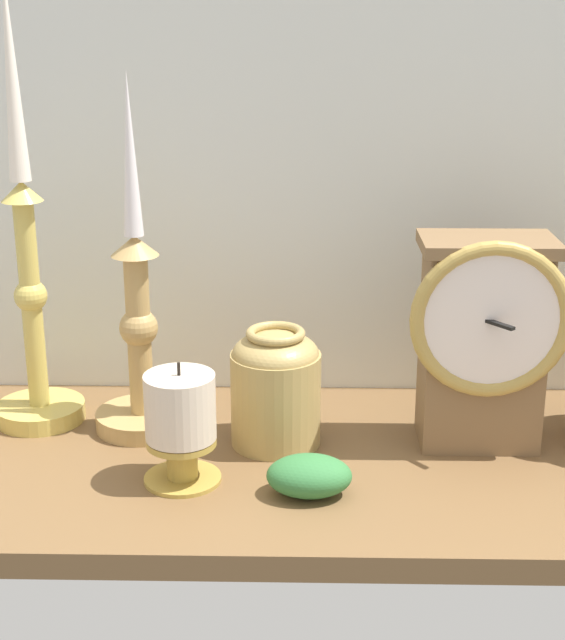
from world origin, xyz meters
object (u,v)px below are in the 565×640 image
Objects in this scene: candlestick_tall_center at (141,336)px; brass_vase_jar at (278,385)px; candlestick_tall_left at (32,286)px; pillar_candle_near_clock at (183,422)px; mantel_clock at (486,338)px.

brass_vase_jar is at bearing -13.30° from candlestick_tall_center.
candlestick_tall_left is 26.93cm from brass_vase_jar.
candlestick_tall_left is at bearing 141.38° from pillar_candle_near_clock.
brass_vase_jar is 11.81cm from pillar_candle_near_clock.
candlestick_tall_center is (-34.04, 3.15, -1.15)cm from mantel_clock.
candlestick_tall_center is at bearing -8.82° from candlestick_tall_left.
pillar_candle_near_clock is at bearing -163.58° from mantel_clock.
candlestick_tall_center is 3.02× the size of brass_vase_jar.
pillar_candle_near_clock is (5.48, -11.57, -4.24)cm from candlestick_tall_center.
mantel_clock is 30.26cm from pillar_candle_near_clock.
candlestick_tall_left is 23.08cm from pillar_candle_near_clock.
pillar_candle_near_clock is at bearing -135.41° from brass_vase_jar.
candlestick_tall_left is 3.99× the size of pillar_candle_near_clock.
candlestick_tall_center is 14.79cm from brass_vase_jar.
candlestick_tall_center reaches higher than mantel_clock.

